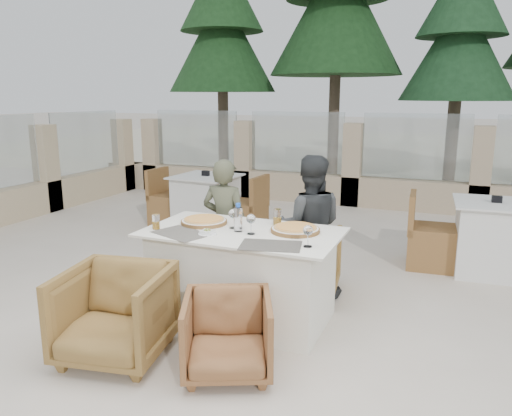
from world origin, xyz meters
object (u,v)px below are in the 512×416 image
at_px(armchair_far_left, 235,247).
at_px(water_bottle, 238,217).
at_px(diner_left, 225,224).
at_px(beer_glass_right, 277,217).
at_px(armchair_far_right, 303,260).
at_px(pizza_left, 204,221).
at_px(wine_glass_near, 251,223).
at_px(diner_right, 309,226).
at_px(bg_table_a, 206,203).
at_px(dining_table, 242,275).
at_px(pizza_right, 295,229).
at_px(bg_table_b, 493,238).
at_px(olive_dish, 207,232).
at_px(armchair_near_right, 227,335).
at_px(armchair_near_left, 115,314).
at_px(wine_glass_corner, 308,235).
at_px(wine_glass_centre, 233,218).
at_px(beer_glass_left, 156,222).

bearing_deg(armchair_far_left, water_bottle, 140.61).
distance_m(armchair_far_left, diner_left, 0.47).
bearing_deg(beer_glass_right, armchair_far_right, 79.43).
xyz_separation_m(pizza_left, wine_glass_near, (0.51, -0.15, 0.07)).
bearing_deg(diner_right, bg_table_a, -57.82).
relative_size(dining_table, pizza_left, 4.00).
height_order(pizza_right, bg_table_b, pizza_right).
distance_m(dining_table, olive_dish, 0.50).
xyz_separation_m(armchair_far_left, bg_table_b, (2.49, 1.10, 0.08)).
height_order(pizza_right, olive_dish, pizza_right).
bearing_deg(armchair_near_right, pizza_right, 55.95).
bearing_deg(wine_glass_near, armchair_near_left, -127.99).
distance_m(wine_glass_corner, armchair_near_left, 1.50).
bearing_deg(diner_right, pizza_right, 77.55).
xyz_separation_m(dining_table, armchair_near_left, (-0.58, -0.94, -0.05)).
bearing_deg(diner_right, armchair_near_right, 68.53).
xyz_separation_m(wine_glass_centre, bg_table_a, (-1.52, 2.37, -0.48)).
bearing_deg(olive_dish, armchair_far_right, 61.87).
distance_m(armchair_far_right, bg_table_b, 2.12).
height_order(water_bottle, wine_glass_corner, water_bottle).
height_order(armchair_near_right, bg_table_a, bg_table_a).
relative_size(pizza_left, wine_glass_centre, 2.17).
bearing_deg(dining_table, pizza_left, 167.13).
height_order(beer_glass_right, olive_dish, beer_glass_right).
xyz_separation_m(beer_glass_right, diner_right, (0.16, 0.45, -0.17)).
distance_m(dining_table, beer_glass_right, 0.57).
distance_m(armchair_far_left, armchair_far_right, 0.80).
relative_size(beer_glass_left, beer_glass_right, 0.87).
bearing_deg(wine_glass_corner, olive_dish, 178.73).
xyz_separation_m(olive_dish, armchair_near_right, (0.47, -0.62, -0.52)).
height_order(diner_left, bg_table_a, diner_left).
xyz_separation_m(wine_glass_centre, wine_glass_corner, (0.73, -0.27, 0.00)).
bearing_deg(dining_table, armchair_near_right, -73.01).
distance_m(wine_glass_centre, armchair_far_left, 1.10).
bearing_deg(pizza_left, beer_glass_left, -132.79).
distance_m(diner_right, bg_table_b, 2.10).
relative_size(pizza_left, water_bottle, 1.70).
height_order(wine_glass_corner, armchair_far_left, wine_glass_corner).
bearing_deg(bg_table_a, diner_left, -53.47).
xyz_separation_m(dining_table, wine_glass_near, (0.10, -0.06, 0.48)).
xyz_separation_m(armchair_near_left, diner_left, (0.14, 1.53, 0.30)).
bearing_deg(armchair_far_left, bg_table_b, -131.91).
height_order(olive_dish, bg_table_b, olive_dish).
xyz_separation_m(beer_glass_left, diner_right, (1.05, 0.94, -0.16)).
height_order(wine_glass_near, olive_dish, wine_glass_near).
height_order(armchair_near_left, bg_table_a, bg_table_a).
height_order(wine_glass_centre, bg_table_a, wine_glass_centre).
distance_m(water_bottle, wine_glass_corner, 0.68).
height_order(wine_glass_near, bg_table_b, wine_glass_near).
height_order(beer_glass_left, olive_dish, beer_glass_left).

